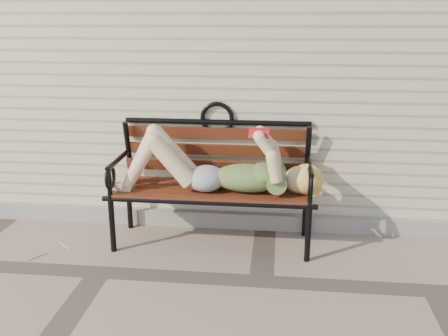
# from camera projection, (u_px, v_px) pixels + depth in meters

# --- Properties ---
(ground) EXTENTS (80.00, 80.00, 0.00)m
(ground) POSITION_uv_depth(u_px,v_px,m) (100.00, 272.00, 3.85)
(ground) COLOR gray
(ground) RESTS_ON ground
(house_wall) EXTENTS (8.00, 4.00, 3.00)m
(house_wall) POSITION_uv_depth(u_px,v_px,m) (174.00, 49.00, 6.27)
(house_wall) COLOR beige
(house_wall) RESTS_ON ground
(foundation_strip) EXTENTS (8.00, 0.10, 0.15)m
(foundation_strip) POSITION_uv_depth(u_px,v_px,m) (134.00, 215.00, 4.75)
(foundation_strip) COLOR gray
(foundation_strip) RESTS_ON ground
(garden_bench) EXTENTS (1.83, 0.73, 1.18)m
(garden_bench) POSITION_uv_depth(u_px,v_px,m) (214.00, 167.00, 4.27)
(garden_bench) COLOR black
(garden_bench) RESTS_ON ground
(reading_woman) EXTENTS (1.72, 0.39, 0.54)m
(reading_woman) POSITION_uv_depth(u_px,v_px,m) (213.00, 167.00, 4.12)
(reading_woman) COLOR #0A394A
(reading_woman) RESTS_ON ground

